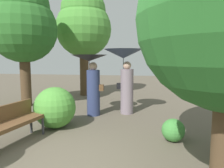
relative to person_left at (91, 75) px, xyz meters
The scene contains 7 objects.
person_left is the anchor object (origin of this frame).
person_right 1.11m from the person_left, 22.03° to the left, with size 1.25×1.25×2.11m.
park_bench 2.84m from the person_left, 112.12° to the right, with size 0.71×1.56×0.83m.
tree_near_left 3.46m from the person_left, 163.60° to the left, with size 2.48×2.48×4.66m.
tree_mid_left 4.44m from the person_left, 110.88° to the left, with size 2.69×2.69×5.18m.
bush_path_right 1.69m from the person_left, 113.41° to the right, with size 1.08×1.08×1.08m, color #4C9338.
bush_behind_bench 3.13m from the person_left, 37.59° to the right, with size 0.50×0.50×0.50m, color #428C3D.
Camera 1 is at (1.22, -2.93, 1.79)m, focal length 33.68 mm.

